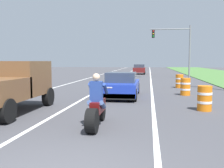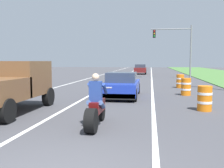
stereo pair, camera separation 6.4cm
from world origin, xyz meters
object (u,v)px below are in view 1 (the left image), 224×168
(traffic_light_mast_near, at_px, (177,43))
(distant_car_far_ahead, at_px, (139,69))
(motorcycle_with_rider, at_px, (96,108))
(pickup_truck_left_lane_brown, at_px, (8,84))
(construction_barrel_mid, at_px, (185,87))
(construction_barrel_nearest, at_px, (205,98))
(construction_barrel_far, at_px, (179,81))
(sports_car_blue, at_px, (121,86))

(traffic_light_mast_near, distance_m, distant_car_far_ahead, 10.89)
(traffic_light_mast_near, bearing_deg, motorcycle_with_rider, -101.59)
(pickup_truck_left_lane_brown, height_order, distant_car_far_ahead, pickup_truck_left_lane_brown)
(construction_barrel_mid, height_order, distant_car_far_ahead, distant_car_far_ahead)
(motorcycle_with_rider, distance_m, construction_barrel_nearest, 4.91)
(motorcycle_with_rider, distance_m, construction_barrel_far, 12.64)
(motorcycle_with_rider, relative_size, construction_barrel_mid, 2.21)
(motorcycle_with_rider, distance_m, construction_barrel_mid, 8.64)
(pickup_truck_left_lane_brown, height_order, construction_barrel_mid, pickup_truck_left_lane_brown)
(pickup_truck_left_lane_brown, distance_m, construction_barrel_mid, 9.64)
(construction_barrel_far, bearing_deg, traffic_light_mast_near, 85.31)
(motorcycle_with_rider, xyz_separation_m, traffic_light_mast_near, (4.63, 22.59, 3.40))
(traffic_light_mast_near, height_order, construction_barrel_nearest, traffic_light_mast_near)
(construction_barrel_mid, bearing_deg, sports_car_blue, -161.86)
(pickup_truck_left_lane_brown, relative_size, construction_barrel_far, 4.80)
(construction_barrel_mid, relative_size, distant_car_far_ahead, 0.25)
(traffic_light_mast_near, bearing_deg, construction_barrel_far, -94.69)
(traffic_light_mast_near, bearing_deg, construction_barrel_mid, -93.92)
(traffic_light_mast_near, xyz_separation_m, construction_barrel_nearest, (-0.90, -19.40, -3.49))
(construction_barrel_far, bearing_deg, pickup_truck_left_lane_brown, -126.13)
(construction_barrel_mid, bearing_deg, construction_barrel_far, 88.00)
(construction_barrel_nearest, height_order, construction_barrel_mid, same)
(pickup_truck_left_lane_brown, distance_m, construction_barrel_far, 12.84)
(pickup_truck_left_lane_brown, xyz_separation_m, construction_barrel_far, (7.56, 10.36, -0.60))
(construction_barrel_mid, bearing_deg, motorcycle_with_rider, -114.80)
(traffic_light_mast_near, height_order, distant_car_far_ahead, traffic_light_mast_near)
(construction_barrel_nearest, xyz_separation_m, construction_barrel_mid, (-0.11, 4.66, 0.00))
(pickup_truck_left_lane_brown, relative_size, traffic_light_mast_near, 0.80)
(pickup_truck_left_lane_brown, relative_size, construction_barrel_mid, 4.80)
(traffic_light_mast_near, distance_m, construction_barrel_far, 11.12)
(construction_barrel_nearest, relative_size, construction_barrel_mid, 1.00)
(sports_car_blue, bearing_deg, construction_barrel_nearest, -43.12)
(pickup_truck_left_lane_brown, xyz_separation_m, construction_barrel_mid, (7.41, 6.13, -0.60))
(construction_barrel_far, bearing_deg, construction_barrel_nearest, -90.25)
(construction_barrel_mid, bearing_deg, traffic_light_mast_near, 86.08)
(traffic_light_mast_near, distance_m, construction_barrel_mid, 15.19)
(motorcycle_with_rider, height_order, construction_barrel_far, motorcycle_with_rider)
(sports_car_blue, xyz_separation_m, pickup_truck_left_lane_brown, (-3.81, -4.95, 0.48))
(motorcycle_with_rider, bearing_deg, distant_car_far_ahead, 89.94)
(construction_barrel_far, bearing_deg, distant_car_far_ahead, 100.67)
(distant_car_far_ahead, bearing_deg, motorcycle_with_rider, -90.06)
(motorcycle_with_rider, relative_size, pickup_truck_left_lane_brown, 0.46)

